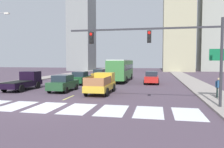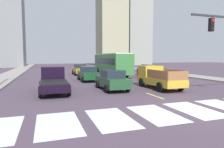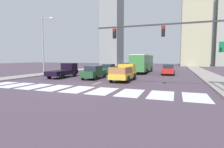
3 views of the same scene
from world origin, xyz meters
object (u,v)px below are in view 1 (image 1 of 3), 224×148
object	(u,v)px
traffic_signal_gantry	(167,45)
pedestrian_walking	(219,86)
sedan_near_right	(81,78)
sedan_far	(152,78)
sedan_near_left	(99,74)
direction_sign_green	(221,63)
sedan_mid	(63,83)
city_bus	(121,69)
pickup_dark	(25,81)
pickup_stakebed	(102,84)

from	to	relation	value
traffic_signal_gantry	pedestrian_walking	distance (m)	6.57
sedan_near_right	sedan_far	world-z (taller)	same
sedan_near_left	direction_sign_green	xyz separation A→B (m)	(14.50, -18.48, 2.17)
sedan_mid	sedan_near_right	size ratio (longest dim) A/B	1.00
traffic_signal_gantry	city_bus	bearing A→B (deg)	108.66
pickup_dark	pedestrian_walking	size ratio (longest dim) A/B	3.17
pickup_stakebed	city_bus	distance (m)	12.71
sedan_near_left	sedan_far	xyz separation A→B (m)	(9.02, -5.96, 0.00)
sedan_near_left	traffic_signal_gantry	xyz separation A→B (m)	(10.38, -21.08, 3.40)
city_bus	sedan_far	world-z (taller)	city_bus
pickup_stakebed	pedestrian_walking	xyz separation A→B (m)	(10.31, -1.54, 0.18)
pedestrian_walking	pickup_stakebed	bearing A→B (deg)	160.56
pickup_stakebed	city_bus	bearing A→B (deg)	89.43
pickup_dark	sedan_far	size ratio (longest dim) A/B	1.18
pickup_stakebed	pickup_dark	distance (m)	9.01
traffic_signal_gantry	pedestrian_walking	xyz separation A→B (m)	(4.32, 3.83, -3.14)
pickup_dark	traffic_signal_gantry	world-z (taller)	traffic_signal_gantry
city_bus	sedan_far	bearing A→B (deg)	-33.03
direction_sign_green	sedan_near_left	bearing A→B (deg)	128.10
direction_sign_green	pedestrian_walking	xyz separation A→B (m)	(0.20, 1.23, -1.92)
direction_sign_green	traffic_signal_gantry	bearing A→B (deg)	-147.77
pickup_dark	sedan_near_right	xyz separation A→B (m)	(4.17, 6.49, -0.06)
direction_sign_green	sedan_far	bearing A→B (deg)	113.63
sedan_near_right	direction_sign_green	xyz separation A→B (m)	(14.91, -10.07, 2.17)
pickup_dark	sedan_near_right	world-z (taller)	pickup_dark
pickup_stakebed	sedan_far	xyz separation A→B (m)	(4.63, 9.75, -0.08)
sedan_near_left	traffic_signal_gantry	bearing A→B (deg)	-65.33
traffic_signal_gantry	pickup_dark	bearing A→B (deg)	157.57
pickup_stakebed	city_bus	xyz separation A→B (m)	(-0.10, 12.67, 1.02)
sedan_mid	pickup_stakebed	bearing A→B (deg)	-2.56
traffic_signal_gantry	direction_sign_green	xyz separation A→B (m)	(4.12, 2.60, -1.22)
pickup_stakebed	direction_sign_green	distance (m)	10.69
pickup_stakebed	sedan_mid	size ratio (longest dim) A/B	1.18
sedan_mid	direction_sign_green	world-z (taller)	direction_sign_green
pickup_stakebed	sedan_near_left	world-z (taller)	pickup_stakebed
pickup_stakebed	sedan_near_right	bearing A→B (deg)	122.28
sedan_near_left	pedestrian_walking	xyz separation A→B (m)	(14.70, -17.25, 0.26)
direction_sign_green	pedestrian_walking	world-z (taller)	direction_sign_green
sedan_mid	pedestrian_walking	bearing A→B (deg)	-5.36
sedan_mid	pedestrian_walking	world-z (taller)	pedestrian_walking
city_bus	sedan_mid	size ratio (longest dim) A/B	2.45
sedan_mid	pedestrian_walking	xyz separation A→B (m)	(14.51, -1.88, 0.26)
city_bus	sedan_near_left	bearing A→B (deg)	143.28
sedan_near_left	pedestrian_walking	world-z (taller)	pedestrian_walking
pickup_dark	city_bus	xyz separation A→B (m)	(8.87, 11.86, 1.03)
traffic_signal_gantry	direction_sign_green	world-z (taller)	traffic_signal_gantry
sedan_near_left	pedestrian_walking	size ratio (longest dim) A/B	2.68
sedan_near_right	direction_sign_green	size ratio (longest dim) A/B	1.05
pickup_stakebed	sedan_mid	distance (m)	4.22
sedan_far	direction_sign_green	bearing A→B (deg)	-65.83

